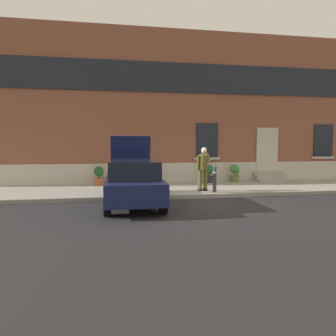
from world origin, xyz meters
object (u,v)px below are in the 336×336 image
object	(u,v)px
person_on_phone	(203,166)
planter_terracotta	(99,175)
planter_charcoal	(209,173)
hatchback_car_navy	(133,181)
planter_cream	(156,174)
planter_olive	(235,173)
bollard_near_person	(215,178)

from	to	relation	value
person_on_phone	planter_terracotta	bearing A→B (deg)	143.94
planter_charcoal	hatchback_car_navy	bearing A→B (deg)	-134.01
planter_cream	planter_olive	distance (m)	3.95
bollard_near_person	planter_olive	size ratio (longest dim) A/B	1.22
hatchback_car_navy	person_on_phone	world-z (taller)	hatchback_car_navy
planter_cream	planter_terracotta	bearing A→B (deg)	179.03
person_on_phone	planter_olive	distance (m)	3.49
planter_cream	planter_olive	bearing A→B (deg)	1.66
planter_cream	planter_olive	world-z (taller)	same
bollard_near_person	planter_charcoal	bearing A→B (deg)	76.96
bollard_near_person	planter_olive	distance (m)	3.43
bollard_near_person	planter_olive	xyz separation A→B (m)	(1.97, 2.81, -0.11)
planter_charcoal	bollard_near_person	bearing A→B (deg)	-103.04
hatchback_car_navy	planter_charcoal	xyz separation A→B (m)	(3.86, 4.00, -0.19)
person_on_phone	planter_olive	size ratio (longest dim) A/B	2.03
planter_cream	planter_olive	size ratio (longest dim) A/B	1.00
planter_cream	planter_charcoal	bearing A→B (deg)	0.95
bollard_near_person	planter_charcoal	distance (m)	2.81
bollard_near_person	planter_cream	xyz separation A→B (m)	(-1.97, 2.69, -0.11)
hatchback_car_navy	planter_cream	distance (m)	4.15
bollard_near_person	person_on_phone	xyz separation A→B (m)	(-0.38, 0.29, 0.44)
person_on_phone	hatchback_car_navy	bearing A→B (deg)	-157.25
planter_terracotta	planter_cream	distance (m)	2.61
bollard_near_person	planter_terracotta	size ratio (longest dim) A/B	1.22
hatchback_car_navy	planter_terracotta	xyz separation A→B (m)	(-1.35, 4.00, -0.19)
planter_terracotta	planter_cream	xyz separation A→B (m)	(2.61, -0.04, 0.00)
hatchback_car_navy	person_on_phone	bearing A→B (deg)	28.60
planter_terracotta	planter_charcoal	bearing A→B (deg)	-0.01
bollard_near_person	planter_olive	world-z (taller)	bollard_near_person
planter_terracotta	planter_charcoal	size ratio (longest dim) A/B	1.00
person_on_phone	planter_olive	world-z (taller)	person_on_phone
hatchback_car_navy	bollard_near_person	world-z (taller)	hatchback_car_navy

